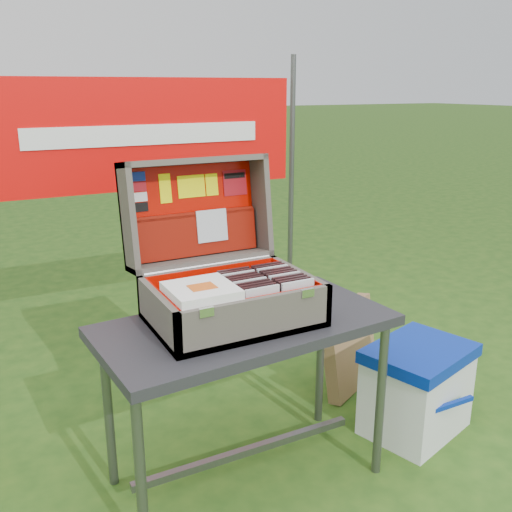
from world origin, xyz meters
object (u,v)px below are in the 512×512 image
table (246,402)px  cardboard_box (350,347)px  suitcase (225,244)px  cooler (417,389)px

table → cardboard_box: size_ratio=2.41×
suitcase → table: bearing=-61.1°
suitcase → cardboard_box: suitcase is taller
table → suitcase: (-0.05, 0.08, 0.63)m
cooler → cardboard_box: size_ratio=1.03×
table → cooler: 0.85m
suitcase → cooler: suitcase is taller
suitcase → cooler: (0.89, -0.14, -0.77)m
table → cardboard_box: table is taller
table → cardboard_box: 0.91m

